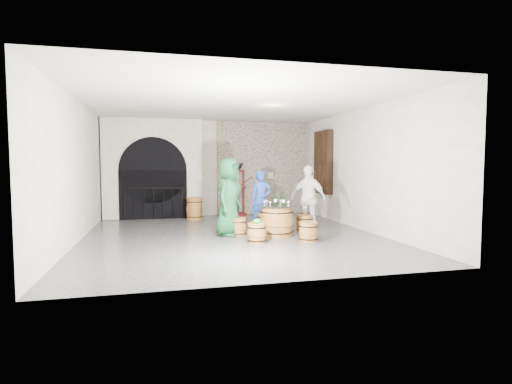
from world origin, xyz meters
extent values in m
plane|color=#2A2A2C|center=(0.00, 0.00, 0.00)|extent=(8.00, 8.00, 0.00)
plane|color=beige|center=(0.00, 4.00, 1.60)|extent=(8.00, 0.00, 8.00)
plane|color=beige|center=(0.00, -4.00, 1.60)|extent=(8.00, 0.00, 8.00)
plane|color=beige|center=(-3.50, 0.00, 1.60)|extent=(0.00, 8.00, 8.00)
plane|color=beige|center=(3.50, 0.00, 1.60)|extent=(0.00, 8.00, 8.00)
plane|color=beige|center=(0.00, 0.00, 3.20)|extent=(8.00, 8.00, 0.00)
cube|color=gray|center=(1.80, 3.94, 1.60)|extent=(3.20, 0.12, 3.18)
cube|color=beige|center=(-1.90, 3.75, 1.60)|extent=(3.10, 0.50, 3.18)
cube|color=black|center=(-1.90, 3.48, 0.78)|extent=(2.10, 0.03, 1.55)
cylinder|color=black|center=(-1.90, 3.48, 1.55)|extent=(2.10, 0.03, 2.10)
cylinder|color=black|center=(-1.90, 3.42, 0.98)|extent=(1.79, 0.04, 0.04)
cylinder|color=black|center=(-2.79, 3.42, 0.49)|extent=(0.02, 0.02, 0.98)
cylinder|color=black|center=(-2.50, 3.42, 0.49)|extent=(0.02, 0.02, 0.98)
cylinder|color=black|center=(-2.20, 3.42, 0.49)|extent=(0.02, 0.02, 0.98)
cylinder|color=black|center=(-1.90, 3.42, 0.49)|extent=(0.02, 0.02, 0.98)
cylinder|color=black|center=(-1.60, 3.42, 0.49)|extent=(0.02, 0.02, 0.98)
cylinder|color=black|center=(-1.31, 3.42, 0.49)|extent=(0.02, 0.02, 0.98)
cylinder|color=black|center=(-1.01, 3.42, 0.49)|extent=(0.02, 0.02, 0.98)
cube|color=black|center=(3.39, 2.40, 1.80)|extent=(0.20, 1.10, 2.00)
cube|color=black|center=(3.34, 2.40, 1.80)|extent=(0.06, 0.88, 1.76)
cube|color=black|center=(3.37, 2.40, 1.80)|extent=(0.22, 0.92, 0.06)
cube|color=black|center=(3.37, 2.11, 1.80)|extent=(0.22, 0.06, 1.80)
cube|color=black|center=(3.37, 2.40, 1.80)|extent=(0.22, 0.06, 1.80)
cube|color=black|center=(3.37, 2.69, 1.80)|extent=(0.22, 0.06, 1.80)
cylinder|color=brown|center=(1.04, -0.32, 0.36)|extent=(0.75, 0.75, 0.71)
cylinder|color=brown|center=(1.04, -0.32, 0.36)|extent=(0.81, 0.81, 0.16)
torus|color=black|center=(1.04, -0.32, 0.11)|extent=(0.81, 0.81, 0.02)
torus|color=black|center=(1.04, -0.32, 0.60)|extent=(0.81, 0.81, 0.02)
cylinder|color=brown|center=(1.04, -0.32, 0.72)|extent=(0.77, 0.77, 0.02)
cylinder|color=black|center=(1.04, -0.32, 0.75)|extent=(0.98, 0.98, 0.01)
cylinder|color=brown|center=(0.13, -0.04, 0.21)|extent=(0.40, 0.40, 0.42)
cylinder|color=brown|center=(0.13, -0.04, 0.21)|extent=(0.43, 0.43, 0.09)
torus|color=black|center=(0.13, -0.04, 0.07)|extent=(0.44, 0.44, 0.02)
torus|color=black|center=(0.13, -0.04, 0.35)|extent=(0.44, 0.44, 0.02)
cylinder|color=brown|center=(0.13, -0.04, 0.43)|extent=(0.41, 0.41, 0.02)
cylinder|color=brown|center=(1.00, 0.63, 0.21)|extent=(0.40, 0.40, 0.42)
cylinder|color=brown|center=(1.00, 0.63, 0.21)|extent=(0.43, 0.43, 0.09)
torus|color=black|center=(1.00, 0.63, 0.07)|extent=(0.44, 0.44, 0.02)
torus|color=black|center=(1.00, 0.63, 0.35)|extent=(0.44, 0.44, 0.02)
cylinder|color=brown|center=(1.00, 0.63, 0.43)|extent=(0.41, 0.41, 0.02)
cylinder|color=brown|center=(1.91, 0.07, 0.21)|extent=(0.40, 0.40, 0.42)
cylinder|color=brown|center=(1.91, 0.07, 0.21)|extent=(0.43, 0.43, 0.09)
torus|color=black|center=(1.91, 0.07, 0.07)|extent=(0.44, 0.44, 0.02)
torus|color=black|center=(1.91, 0.07, 0.35)|extent=(0.44, 0.44, 0.02)
cylinder|color=brown|center=(1.91, 0.07, 0.43)|extent=(0.41, 0.41, 0.02)
cylinder|color=brown|center=(1.55, -1.13, 0.21)|extent=(0.40, 0.40, 0.42)
cylinder|color=brown|center=(1.55, -1.13, 0.21)|extent=(0.43, 0.43, 0.09)
torus|color=black|center=(1.55, -1.13, 0.07)|extent=(0.44, 0.44, 0.02)
torus|color=black|center=(1.55, -1.13, 0.35)|extent=(0.44, 0.44, 0.02)
cylinder|color=brown|center=(1.55, -1.13, 0.43)|extent=(0.41, 0.41, 0.02)
cylinder|color=brown|center=(0.38, -1.01, 0.21)|extent=(0.40, 0.40, 0.42)
cylinder|color=brown|center=(0.38, -1.01, 0.21)|extent=(0.43, 0.43, 0.09)
torus|color=black|center=(0.38, -1.01, 0.07)|extent=(0.44, 0.44, 0.02)
torus|color=black|center=(0.38, -1.01, 0.35)|extent=(0.44, 0.44, 0.02)
cylinder|color=brown|center=(0.38, -1.01, 0.43)|extent=(0.41, 0.41, 0.02)
ellipsoid|color=#0D922C|center=(0.38, -1.01, 0.48)|extent=(0.19, 0.19, 0.10)
cylinder|color=#0D922C|center=(0.46, -1.04, 0.44)|extent=(0.12, 0.12, 0.01)
imported|color=#113D1E|center=(-0.07, 0.02, 0.95)|extent=(1.02, 1.11, 1.90)
imported|color=#1B3A96|center=(0.98, 0.95, 0.79)|extent=(0.59, 0.40, 1.57)
imported|color=silver|center=(2.01, 0.12, 0.86)|extent=(0.96, 1.04, 1.71)
cylinder|color=black|center=(1.03, -0.23, 0.87)|extent=(0.07, 0.07, 0.22)
cylinder|color=white|center=(1.03, -0.23, 0.86)|extent=(0.08, 0.08, 0.06)
cone|color=black|center=(1.03, -0.23, 0.99)|extent=(0.07, 0.07, 0.05)
cylinder|color=black|center=(1.03, -0.23, 1.05)|extent=(0.03, 0.03, 0.07)
cylinder|color=black|center=(1.18, -0.42, 0.87)|extent=(0.07, 0.07, 0.22)
cylinder|color=white|center=(1.18, -0.42, 0.86)|extent=(0.08, 0.08, 0.06)
cone|color=black|center=(1.18, -0.42, 0.99)|extent=(0.07, 0.07, 0.05)
cylinder|color=black|center=(1.18, -0.42, 1.05)|extent=(0.03, 0.03, 0.07)
cylinder|color=black|center=(1.05, -0.18, 0.87)|extent=(0.07, 0.07, 0.22)
cylinder|color=white|center=(1.05, -0.18, 0.86)|extent=(0.08, 0.08, 0.06)
cone|color=black|center=(1.05, -0.18, 0.99)|extent=(0.07, 0.07, 0.05)
cylinder|color=black|center=(1.05, -0.18, 1.05)|extent=(0.03, 0.03, 0.07)
cylinder|color=brown|center=(-0.66, 3.02, 0.34)|extent=(0.48, 0.48, 0.68)
cylinder|color=brown|center=(-0.66, 3.02, 0.34)|extent=(0.52, 0.52, 0.15)
torus|color=black|center=(-0.66, 3.02, 0.11)|extent=(0.53, 0.53, 0.02)
torus|color=black|center=(-0.66, 3.02, 0.57)|extent=(0.53, 0.53, 0.02)
cylinder|color=brown|center=(-0.66, 3.02, 0.69)|extent=(0.49, 0.49, 0.02)
cube|color=#440F0B|center=(0.87, 3.70, 0.05)|extent=(0.53, 0.44, 0.09)
cube|color=#440F0B|center=(0.87, 3.70, 0.96)|extent=(0.47, 0.33, 0.11)
cube|color=#440F0B|center=(0.87, 3.70, 1.52)|extent=(0.45, 0.16, 0.07)
cylinder|color=black|center=(0.87, 3.70, 0.56)|extent=(0.05, 0.05, 0.94)
cylinder|color=black|center=(0.87, 3.70, 1.74)|extent=(0.36, 0.36, 0.08)
cone|color=black|center=(0.87, 3.70, 1.62)|extent=(0.36, 0.36, 0.19)
cube|color=#440F0B|center=(0.68, 3.68, 0.80)|extent=(0.07, 0.07, 1.50)
cube|color=#440F0B|center=(1.06, 3.72, 0.80)|extent=(0.07, 0.07, 1.50)
cylinder|color=#440F0B|center=(1.16, 3.69, 1.17)|extent=(0.40, 0.07, 0.29)
cube|color=silver|center=(2.05, 3.86, 1.35)|extent=(0.18, 0.10, 0.22)
camera|label=1|loc=(-1.70, -9.52, 1.74)|focal=28.00mm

